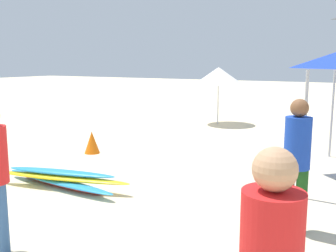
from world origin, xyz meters
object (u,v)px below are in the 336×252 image
object	(u,v)px
lifeguard_near_right	(297,157)
beach_umbrella_left	(219,76)
surfboard_pile	(60,179)
traffic_cone_near	(92,142)

from	to	relation	value
lifeguard_near_right	beach_umbrella_left	bearing A→B (deg)	119.09
surfboard_pile	traffic_cone_near	world-z (taller)	traffic_cone_near
beach_umbrella_left	traffic_cone_near	distance (m)	5.70
surfboard_pile	traffic_cone_near	size ratio (longest dim) A/B	5.04
beach_umbrella_left	lifeguard_near_right	bearing A→B (deg)	-60.91
beach_umbrella_left	traffic_cone_near	xyz separation A→B (m)	(-0.86, -5.47, -1.38)
lifeguard_near_right	traffic_cone_near	size ratio (longest dim) A/B	3.27
lifeguard_near_right	traffic_cone_near	bearing A→B (deg)	158.36
lifeguard_near_right	beach_umbrella_left	size ratio (longest dim) A/B	0.87
surfboard_pile	lifeguard_near_right	size ratio (longest dim) A/B	1.54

